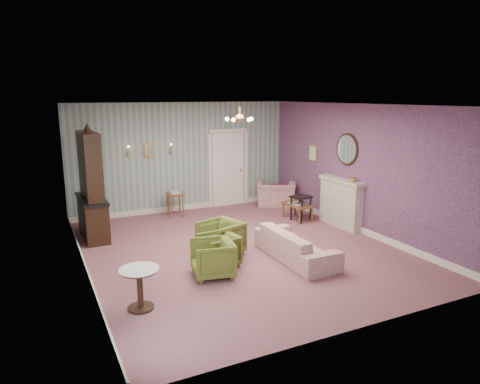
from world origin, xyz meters
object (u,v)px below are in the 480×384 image
dresser (90,183)px  side_table_black (301,208)px  sofa_chintz (296,240)px  coffee_table (297,212)px  olive_chair_b (218,248)px  olive_chair_a (213,257)px  wingback_chair (276,190)px  olive_chair_c (221,236)px  pedestal_table (140,289)px  fireplace (341,203)px

dresser → side_table_black: bearing=-11.7°
sofa_chintz → coffee_table: 2.73m
olive_chair_b → sofa_chintz: sofa_chintz is taller
dresser → coffee_table: size_ratio=2.96×
olive_chair_a → coffee_table: olive_chair_a is taller
olive_chair_a → coffee_table: (3.25, 2.32, -0.14)m
wingback_chair → dresser: (-5.05, -0.66, 0.77)m
olive_chair_a → side_table_black: olive_chair_a is taller
olive_chair_c → side_table_black: olive_chair_c is taller
olive_chair_b → wingback_chair: bearing=130.7°
coffee_table → pedestal_table: (-4.66, -2.97, 0.11)m
olive_chair_a → side_table_black: size_ratio=1.11×
olive_chair_c → wingback_chair: (2.95, 2.88, 0.09)m
fireplace → side_table_black: (-0.58, 0.81, -0.26)m
olive_chair_a → olive_chair_c: bearing=159.7°
olive_chair_a → wingback_chair: 5.14m
olive_chair_a → dresser: dresser is taller
olive_chair_c → pedestal_table: olive_chair_c is taller
wingback_chair → side_table_black: wingback_chair is taller
side_table_black → dresser: bearing=169.4°
olive_chair_b → olive_chair_c: olive_chair_c is taller
dresser → pedestal_table: size_ratio=3.86×
pedestal_table → olive_chair_a: bearing=24.7°
olive_chair_c → dresser: dresser is taller
olive_chair_b → olive_chair_c: size_ratio=0.88×
sofa_chintz → coffee_table: bearing=-33.3°
coffee_table → pedestal_table: bearing=-147.5°
olive_chair_b → side_table_black: size_ratio=1.04×
olive_chair_c → sofa_chintz: (1.20, -0.85, 0.01)m
olive_chair_a → pedestal_table: olive_chair_a is taller
olive_chair_b → fireplace: (3.59, 1.01, 0.25)m
olive_chair_c → sofa_chintz: sofa_chintz is taller
sofa_chintz → olive_chair_c: bearing=55.1°
wingback_chair → side_table_black: (-0.20, -1.56, -0.14)m
olive_chair_a → side_table_black: bearing=134.8°
olive_chair_b → dresser: bearing=-151.8°
coffee_table → olive_chair_a: bearing=-144.4°
side_table_black → coffee_table: bearing=108.0°
olive_chair_a → olive_chair_b: bearing=155.9°
wingback_chair → fireplace: bearing=129.8°
olive_chair_a → sofa_chintz: 1.74m
olive_chair_c → fireplace: (3.33, 0.51, 0.20)m
coffee_table → pedestal_table: size_ratio=1.31×
wingback_chair → fireplace: size_ratio=0.76×
dresser → fireplace: 5.73m
olive_chair_c → sofa_chintz: size_ratio=0.38×
pedestal_table → coffee_table: bearing=32.5°
olive_chair_b → sofa_chintz: size_ratio=0.33×
olive_chair_b → olive_chair_c: 0.57m
pedestal_table → sofa_chintz: bearing=12.6°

